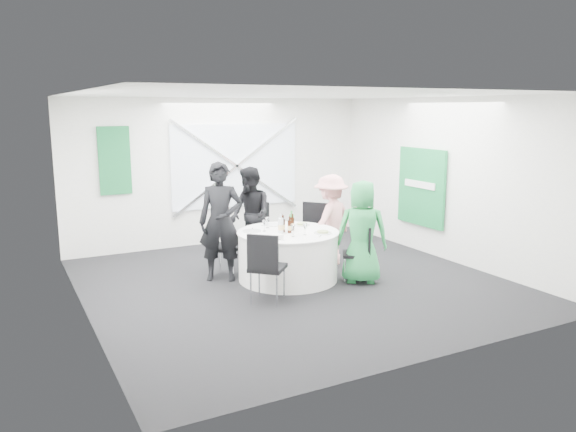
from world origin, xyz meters
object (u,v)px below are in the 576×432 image
chair_back (260,228)px  person_man_back (250,215)px  banquet_table (288,255)px  chair_back_left (221,242)px  clear_water_bottle (281,226)px  person_man_back_left (221,222)px  person_woman_green (362,232)px  chair_front_left (266,262)px  chair_front_right (361,249)px  green_water_bottle (291,222)px  person_woman_pink (331,220)px  chair_back_right (312,228)px

chair_back → person_man_back: (-0.15, 0.06, 0.23)m
banquet_table → chair_back_left: size_ratio=1.72×
chair_back_left → clear_water_bottle: 1.08m
person_man_back_left → person_woman_green: size_ratio=1.17×
chair_front_left → banquet_table: bearing=-90.0°
banquet_table → chair_front_right: chair_front_right is taller
person_woman_green → green_water_bottle: bearing=-9.7°
banquet_table → person_man_back_left: size_ratio=0.86×
chair_front_left → person_woman_green: size_ratio=0.63×
chair_front_left → person_woman_green: 1.73m
chair_back → person_man_back_left: size_ratio=0.55×
chair_back_left → person_man_back: person_man_back is taller
chair_front_right → clear_water_bottle: (-1.10, 0.53, 0.37)m
chair_front_right → green_water_bottle: size_ratio=3.04×
chair_back_left → green_water_bottle: size_ratio=3.15×
chair_back_left → person_woman_green: size_ratio=0.58×
person_man_back_left → green_water_bottle: size_ratio=6.35×
chair_back → person_woman_pink: size_ratio=0.66×
banquet_table → green_water_bottle: size_ratio=5.43×
chair_back_left → green_water_bottle: 1.17m
person_man_back_left → person_woman_green: (1.83, -1.10, -0.13)m
chair_front_right → person_woman_green: (-0.02, -0.03, 0.27)m
banquet_table → person_man_back_left: 1.15m
chair_back_left → clear_water_bottle: clear_water_bottle is taller
chair_back_left → chair_back_right: 1.67m
person_man_back_left → chair_back_right: bearing=35.0°
banquet_table → green_water_bottle: (0.13, 0.14, 0.49)m
chair_front_left → person_woman_pink: bearing=-102.4°
chair_back → chair_back_left: chair_back is taller
chair_front_right → chair_front_left: (-1.72, -0.23, 0.07)m
person_man_back → chair_back_left: bearing=-60.9°
chair_back_left → chair_back_right: size_ratio=0.89×
banquet_table → person_man_back: person_man_back is taller
clear_water_bottle → chair_front_left: bearing=-129.0°
person_woman_pink → green_water_bottle: person_woman_pink is taller
chair_back_right → person_woman_pink: size_ratio=0.66×
chair_front_right → clear_water_bottle: 1.28m
person_woman_green → clear_water_bottle: (-1.08, 0.56, 0.09)m
chair_front_left → person_man_back: 2.15m
chair_front_right → person_man_back: 2.10m
person_man_back_left → green_water_bottle: (1.04, -0.33, -0.04)m
person_woman_pink → person_woman_green: person_woman_green is taller
banquet_table → person_man_back: (-0.10, 1.19, 0.44)m
chair_front_right → green_water_bottle: (-0.81, 0.74, 0.36)m
chair_back → chair_front_right: size_ratio=1.15×
chair_back_right → person_woman_green: size_ratio=0.65×
chair_back_right → person_woman_pink: bearing=-10.5°
chair_back → person_man_back_left: bearing=-142.6°
clear_water_bottle → banquet_table: bearing=24.4°
banquet_table → chair_front_left: 1.16m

